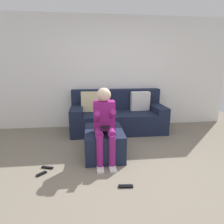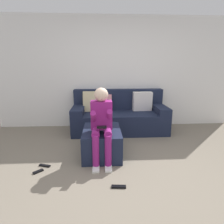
% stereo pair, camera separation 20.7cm
% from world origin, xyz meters
% --- Properties ---
extents(ground_plane, '(7.34, 7.34, 0.00)m').
position_xyz_m(ground_plane, '(0.00, 0.00, 0.00)').
color(ground_plane, slate).
extents(wall_back, '(5.65, 0.10, 2.57)m').
position_xyz_m(wall_back, '(0.00, 2.37, 1.29)').
color(wall_back, white).
rests_on(wall_back, ground_plane).
extents(couch_sectional, '(2.09, 0.89, 0.92)m').
position_xyz_m(couch_sectional, '(0.03, 1.95, 0.35)').
color(couch_sectional, '#192138').
rests_on(couch_sectional, ground_plane).
extents(ottoman, '(0.62, 0.84, 0.44)m').
position_xyz_m(ottoman, '(-0.36, 0.73, 0.22)').
color(ottoman, '#192138').
rests_on(ottoman, ground_plane).
extents(person_seated, '(0.33, 0.60, 1.14)m').
position_xyz_m(person_seated, '(-0.37, 0.54, 0.66)').
color(person_seated, '#8C1E72').
rests_on(person_seated, ground_plane).
extents(remote_near_ottoman, '(0.18, 0.07, 0.02)m').
position_xyz_m(remote_near_ottoman, '(-0.16, -0.19, 0.01)').
color(remote_near_ottoman, black).
rests_on(remote_near_ottoman, ground_plane).
extents(remote_by_storage_bin, '(0.14, 0.13, 0.02)m').
position_xyz_m(remote_by_storage_bin, '(-1.27, 0.22, 0.01)').
color(remote_by_storage_bin, black).
rests_on(remote_by_storage_bin, ground_plane).
extents(remote_under_side_table, '(0.18, 0.09, 0.02)m').
position_xyz_m(remote_under_side_table, '(-1.23, 0.38, 0.01)').
color(remote_under_side_table, black).
rests_on(remote_under_side_table, ground_plane).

